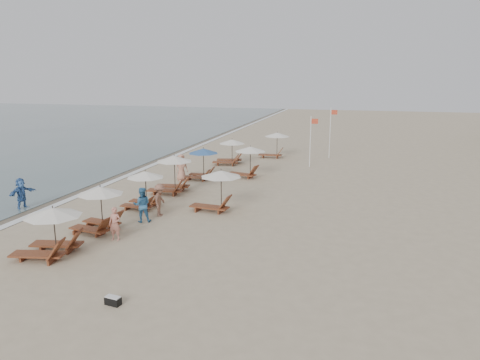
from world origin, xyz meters
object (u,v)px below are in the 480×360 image
(beachgoer_mid_a, at_px, (142,205))
(inland_station_2, at_px, (274,143))
(inland_station_0, at_px, (215,188))
(lounger_station_4, at_px, (201,163))
(lounger_station_2, at_px, (143,189))
(beachgoer_far_b, at_px, (181,167))
(lounger_station_5, at_px, (229,153))
(waterline_walker, at_px, (21,193))
(duffel_bag, at_px, (113,301))
(lounger_station_0, at_px, (49,233))
(inland_station_1, at_px, (246,160))
(lounger_station_1, at_px, (97,210))
(beachgoer_near, at_px, (115,224))
(beachgoer_mid_b, at_px, (160,200))
(flag_pole_near, at_px, (311,139))
(lounger_station_3, at_px, (171,176))

(beachgoer_mid_a, bearing_deg, inland_station_2, -122.34)
(inland_station_0, bearing_deg, lounger_station_4, 115.81)
(lounger_station_2, distance_m, beachgoer_far_b, 6.92)
(inland_station_0, bearing_deg, lounger_station_5, 103.75)
(waterline_walker, xyz_separation_m, duffel_bag, (10.56, -8.40, -0.72))
(lounger_station_0, height_order, inland_station_0, inland_station_0)
(inland_station_1, xyz_separation_m, beachgoer_mid_a, (-2.41, -11.30, -0.42))
(lounger_station_1, distance_m, beachgoer_near, 1.69)
(lounger_station_5, xyz_separation_m, beachgoer_near, (0.30, -18.49, -0.21))
(lounger_station_2, distance_m, beachgoer_mid_a, 2.51)
(beachgoer_near, bearing_deg, lounger_station_0, -126.37)
(lounger_station_0, bearing_deg, beachgoer_mid_b, 72.60)
(waterline_walker, bearing_deg, flag_pole_near, -27.29)
(lounger_station_5, height_order, flag_pole_near, flag_pole_near)
(lounger_station_3, xyz_separation_m, duffel_bag, (4.10, -13.88, -0.93))
(lounger_station_5, xyz_separation_m, inland_station_2, (2.96, 4.00, 0.35))
(duffel_bag, bearing_deg, lounger_station_0, 147.01)
(lounger_station_4, relative_size, inland_station_1, 0.83)
(beachgoer_mid_a, bearing_deg, lounger_station_5, -113.64)
(lounger_station_5, relative_size, beachgoer_near, 1.75)
(lounger_station_2, xyz_separation_m, beachgoer_mid_b, (1.53, -1.08, -0.22))
(lounger_station_2, xyz_separation_m, lounger_station_3, (0.08, 3.58, 0.00))
(inland_station_2, distance_m, beachgoer_near, 22.65)
(inland_station_1, distance_m, beachgoer_near, 14.21)
(lounger_station_2, bearing_deg, beachgoer_far_b, 94.81)
(beachgoer_mid_b, bearing_deg, lounger_station_5, -5.78)
(lounger_station_4, distance_m, inland_station_0, 7.99)
(beachgoer_near, bearing_deg, waterline_walker, 155.55)
(lounger_station_0, bearing_deg, lounger_station_4, 86.18)
(lounger_station_3, relative_size, lounger_station_5, 1.03)
(inland_station_2, bearing_deg, beachgoer_far_b, -112.48)
(inland_station_2, bearing_deg, waterline_walker, -117.70)
(lounger_station_5, bearing_deg, inland_station_0, -76.25)
(lounger_station_2, height_order, lounger_station_5, lounger_station_2)
(lounger_station_0, distance_m, lounger_station_5, 20.89)
(lounger_station_3, relative_size, flag_pole_near, 0.68)
(beachgoer_mid_a, xyz_separation_m, beachgoer_far_b, (-1.68, 9.14, 0.04))
(beachgoer_mid_b, distance_m, duffel_bag, 9.63)
(inland_station_1, bearing_deg, lounger_station_4, -155.21)
(lounger_station_1, bearing_deg, beachgoer_far_b, 91.70)
(beachgoer_far_b, bearing_deg, lounger_station_2, -131.53)
(lounger_station_3, distance_m, inland_station_1, 6.47)
(lounger_station_3, relative_size, inland_station_0, 0.97)
(lounger_station_1, xyz_separation_m, inland_station_0, (4.31, 4.59, 0.24))
(lounger_station_5, xyz_separation_m, inland_station_1, (2.65, -4.48, 0.34))
(inland_station_1, bearing_deg, inland_station_0, -86.39)
(lounger_station_2, height_order, beachgoer_far_b, lounger_station_2)
(inland_station_2, distance_m, waterline_walker, 21.95)
(lounger_station_2, distance_m, lounger_station_3, 3.58)
(inland_station_1, bearing_deg, lounger_station_2, -111.22)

